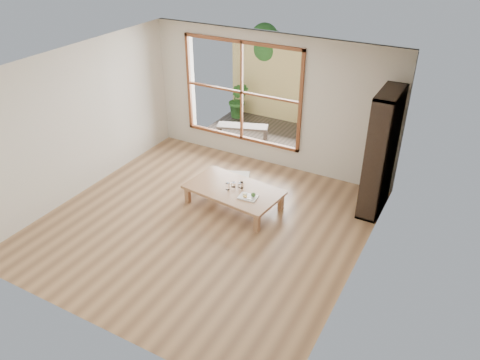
# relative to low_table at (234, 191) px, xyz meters

# --- Properties ---
(ground) EXTENTS (5.00, 5.00, 0.00)m
(ground) POSITION_rel_low_table_xyz_m (-0.18, -0.69, -0.31)
(ground) COLOR #AA8155
(ground) RESTS_ON ground
(low_table) EXTENTS (1.71, 1.09, 0.35)m
(low_table) POSITION_rel_low_table_xyz_m (0.00, 0.00, 0.00)
(low_table) COLOR #A47C4F
(low_table) RESTS_ON ground
(floor_cushion) EXTENTS (0.74, 0.74, 0.08)m
(floor_cushion) POSITION_rel_low_table_xyz_m (-0.41, 0.73, -0.27)
(floor_cushion) COLOR beige
(floor_cushion) RESTS_ON ground
(bookshelf) EXTENTS (0.34, 0.95, 2.11)m
(bookshelf) POSITION_rel_low_table_xyz_m (2.13, 1.12, 0.74)
(bookshelf) COLOR black
(bookshelf) RESTS_ON ground
(glass_tall) EXTENTS (0.07, 0.07, 0.12)m
(glass_tall) POSITION_rel_low_table_xyz_m (-0.08, -0.08, 0.10)
(glass_tall) COLOR silver
(glass_tall) RESTS_ON low_table
(glass_mid) EXTENTS (0.08, 0.08, 0.11)m
(glass_mid) POSITION_rel_low_table_xyz_m (0.10, 0.08, 0.10)
(glass_mid) COLOR silver
(glass_mid) RESTS_ON low_table
(glass_short) EXTENTS (0.06, 0.06, 0.08)m
(glass_short) POSITION_rel_low_table_xyz_m (0.08, 0.08, 0.08)
(glass_short) COLOR silver
(glass_short) RESTS_ON low_table
(glass_small) EXTENTS (0.07, 0.07, 0.09)m
(glass_small) POSITION_rel_low_table_xyz_m (-0.03, 0.05, 0.09)
(glass_small) COLOR silver
(glass_small) RESTS_ON low_table
(food_tray) EXTENTS (0.32, 0.24, 0.10)m
(food_tray) POSITION_rel_low_table_xyz_m (0.37, -0.13, 0.07)
(food_tray) COLOR white
(food_tray) RESTS_ON low_table
(deck) EXTENTS (2.80, 2.00, 0.05)m
(deck) POSITION_rel_low_table_xyz_m (-0.78, 2.87, -0.31)
(deck) COLOR #352D26
(deck) RESTS_ON ground
(garden_bench) EXTENTS (1.16, 0.67, 0.35)m
(garden_bench) POSITION_rel_low_table_xyz_m (-1.11, 2.38, 0.01)
(garden_bench) COLOR black
(garden_bench) RESTS_ON deck
(bamboo_fence) EXTENTS (2.80, 0.06, 1.80)m
(bamboo_fence) POSITION_rel_low_table_xyz_m (-0.78, 3.87, 0.59)
(bamboo_fence) COLOR #DDC771
(bamboo_fence) RESTS_ON ground
(shrub_right) EXTENTS (0.89, 0.81, 0.85)m
(shrub_right) POSITION_rel_low_table_xyz_m (0.11, 3.68, 0.14)
(shrub_right) COLOR #2A6123
(shrub_right) RESTS_ON deck
(shrub_left) EXTENTS (0.55, 0.47, 0.90)m
(shrub_left) POSITION_rel_low_table_xyz_m (-1.82, 3.48, 0.16)
(shrub_left) COLOR #2A6123
(shrub_left) RESTS_ON deck
(garden_tree) EXTENTS (1.04, 0.85, 2.22)m
(garden_tree) POSITION_rel_low_table_xyz_m (-1.46, 4.18, 1.31)
(garden_tree) COLOR #4C3D2D
(garden_tree) RESTS_ON ground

